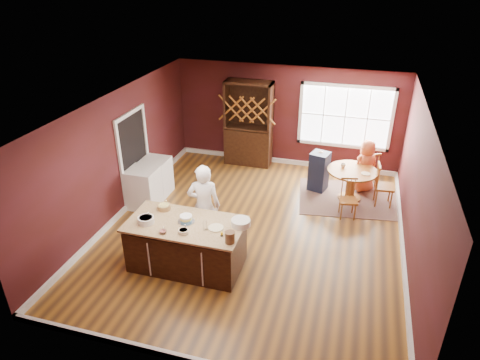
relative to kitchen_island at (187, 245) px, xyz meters
The scene contains 28 objects.
room_shell 1.92m from the kitchen_island, 58.41° to the left, with size 7.00×7.00×7.00m.
window 5.56m from the kitchen_island, 64.08° to the left, with size 2.36×0.10×1.66m, color white, non-canonical shape.
doorway 2.98m from the kitchen_island, 135.54° to the left, with size 0.08×1.26×2.13m, color white, non-canonical shape.
kitchen_island is the anchor object (origin of this frame).
dining_table 4.35m from the kitchen_island, 50.95° to the left, with size 1.14×1.14×0.75m.
baker 0.85m from the kitchen_island, 83.39° to the left, with size 0.63×0.42×1.73m, color white.
layer_cake 0.55m from the kitchen_island, 86.39° to the left, with size 0.31×0.31×0.13m, color white, non-canonical shape.
bowl_blue 0.87m from the kitchen_island, 165.20° to the right, with size 0.29×0.29×0.11m, color silver.
bowl_yellow 0.84m from the kitchen_island, 149.14° to the left, with size 0.25×0.25×0.09m, color #A1814C.
bowl_pink 0.68m from the kitchen_island, 122.00° to the right, with size 0.13×0.13×0.05m, color white.
bowl_olive 0.60m from the kitchen_island, 72.18° to the right, with size 0.18×0.18×0.07m, color beige.
drinking_glass 0.71m from the kitchen_island, 13.75° to the right, with size 0.08×0.08×0.17m, color white.
dinner_plate 0.76m from the kitchen_island, ahead, with size 0.27×0.27×0.02m, color beige.
white_tub 1.12m from the kitchen_island, 11.82° to the left, with size 0.34×0.34×0.12m, color white.
stoneware_crock 1.15m from the kitchen_island, 19.52° to the right, with size 0.17×0.17×0.20m, color brown.
toy_figurine 0.94m from the kitchen_island, 15.01° to the right, with size 0.05×0.05×0.08m, color yellow, non-canonical shape.
rug 4.37m from the kitchen_island, 50.95° to the left, with size 2.32×1.79×0.01m, color brown.
chair_east 4.80m from the kitchen_island, 43.46° to the left, with size 0.43×0.41×1.02m, color brown, non-canonical shape.
chair_south 3.73m from the kitchen_island, 42.92° to the left, with size 0.38×0.36×0.90m, color brown, non-canonical shape.
chair_north 5.23m from the kitchen_island, 53.46° to the left, with size 0.39×0.37×0.93m, color brown, non-canonical shape.
seated_woman 4.94m from the kitchen_island, 52.13° to the left, with size 0.64×0.42×1.31m, color #BF542D.
high_chair 4.14m from the kitchen_island, 61.74° to the left, with size 0.41×0.41×1.01m, color black, non-canonical shape.
toddler 4.24m from the kitchen_island, 61.91° to the left, with size 0.18×0.14×0.26m, color #8CA5BF, non-canonical shape.
table_plate 4.46m from the kitchen_island, 47.02° to the left, with size 0.20×0.20×0.02m, color beige.
table_cup 4.30m from the kitchen_island, 54.08° to the left, with size 0.12×0.12×0.09m, color beige.
hutch 4.72m from the kitchen_island, 91.15° to the left, with size 1.25×0.52×2.30m, color #3E2216.
washer 2.46m from the kitchen_island, 135.48° to the left, with size 0.64×0.62×0.93m, color white.
dryer 2.94m from the kitchen_island, 126.56° to the left, with size 0.62×0.60×0.90m, color white.
Camera 1 is at (1.80, -7.28, 5.06)m, focal length 32.00 mm.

